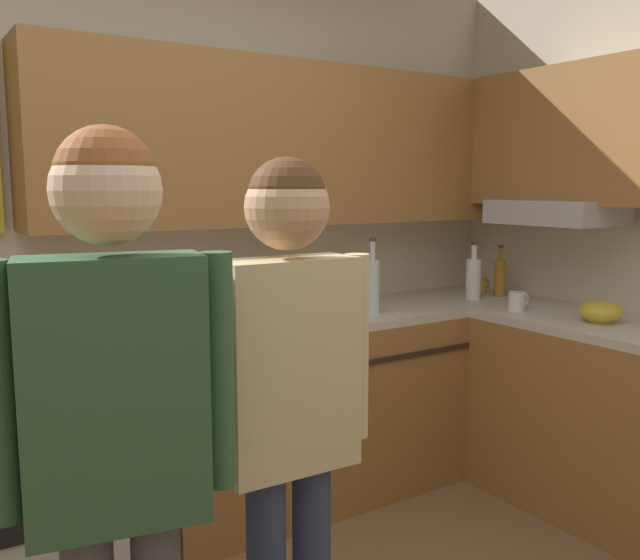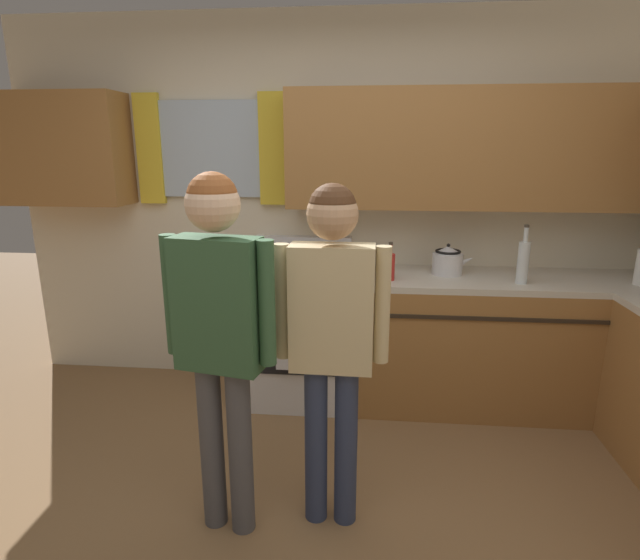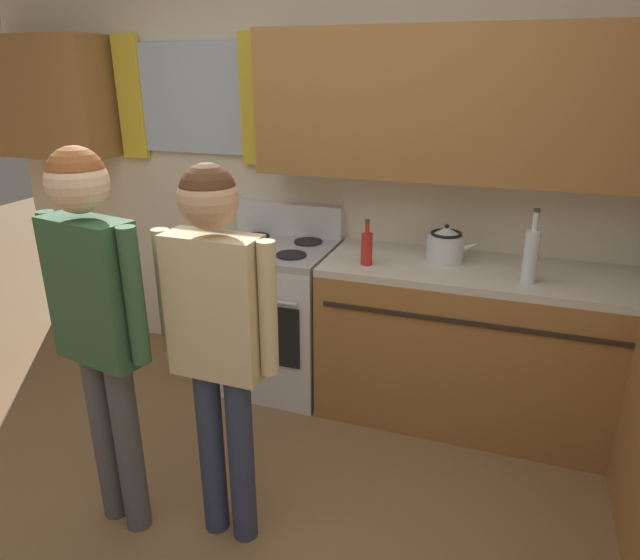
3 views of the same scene
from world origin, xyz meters
name	(u,v)px [view 2 (image 2 of 3)]	position (x,y,z in m)	size (l,w,h in m)	color
back_wall_unit	(348,184)	(0.11, 1.81, 1.47)	(4.60, 0.42, 2.60)	beige
kitchen_counter_run	(593,376)	(1.55, 1.06, 0.45)	(2.15, 2.23, 0.90)	#9E6B38
stove_oven	(299,333)	(-0.21, 1.54, 0.47)	(0.69, 0.67, 1.10)	silver
bottle_sauce_red	(390,266)	(0.39, 1.40, 0.99)	(0.06, 0.06, 0.25)	red
bottle_tall_clear	(523,261)	(1.20, 1.40, 1.04)	(0.07, 0.07, 0.37)	silver
stovetop_kettle	(448,260)	(0.78, 1.59, 1.00)	(0.27, 0.20, 0.21)	silver
adult_left	(219,318)	(-0.37, 0.23, 1.03)	(0.50, 0.22, 1.63)	#4C4C51
adult_in_plaid	(332,321)	(0.10, 0.32, 1.00)	(0.49, 0.21, 1.58)	#2D3856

